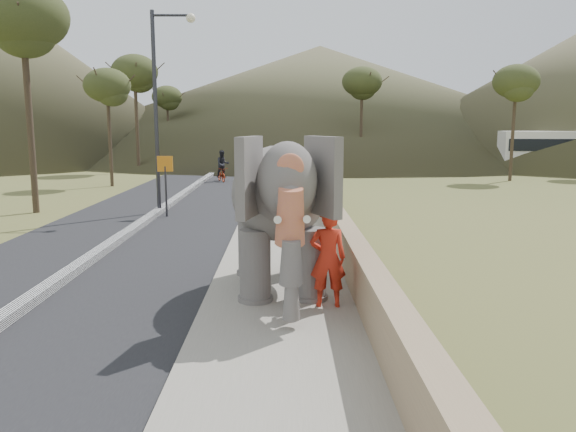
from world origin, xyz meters
name	(u,v)px	position (x,y,z in m)	size (l,w,h in m)	color
ground	(276,373)	(0.00, 0.00, 0.00)	(160.00, 160.00, 0.00)	olive
road	(125,237)	(-5.00, 10.00, 0.01)	(7.00, 120.00, 0.03)	black
median	(125,234)	(-5.00, 10.00, 0.11)	(0.35, 120.00, 0.22)	black
walkway	(280,235)	(0.00, 10.00, 0.07)	(3.00, 120.00, 0.15)	#9E9687
parapet	(332,221)	(1.65, 10.00, 0.55)	(0.30, 120.00, 1.10)	tan
lamppost	(163,92)	(-4.69, 15.03, 4.87)	(1.76, 0.36, 8.00)	#2C2C31
signboard	(165,176)	(-4.50, 14.07, 1.64)	(0.60, 0.08, 2.40)	#2D2D33
distant_car	(540,163)	(19.47, 34.42, 0.72)	(1.70, 4.23, 1.44)	silver
bus_white	(576,152)	(22.25, 34.73, 1.55)	(2.50, 11.00, 3.10)	white
hill_far	(320,99)	(5.00, 70.00, 7.00)	(80.00, 80.00, 14.00)	brown
elephant_and_man	(279,214)	(0.02, 4.01, 1.74)	(2.60, 4.60, 3.20)	slate
motorcyclist	(222,169)	(-3.80, 27.87, 0.80)	(1.15, 1.78, 1.99)	maroon
trees	(305,118)	(1.45, 28.23, 4.00)	(48.47, 41.98, 9.36)	#473828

